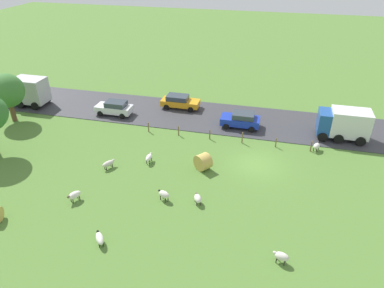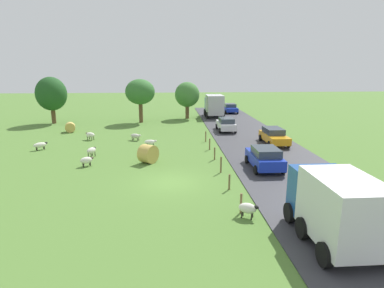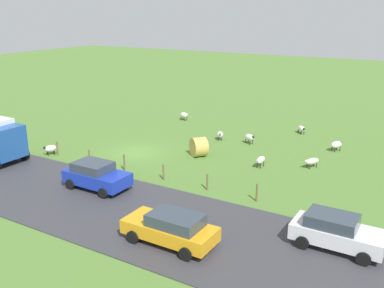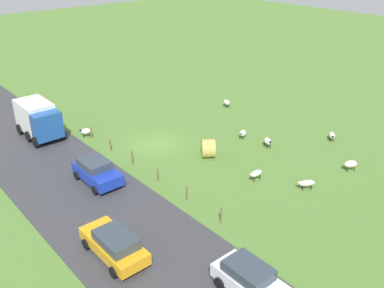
{
  "view_description": "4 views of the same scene",
  "coord_description": "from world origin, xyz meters",
  "views": [
    {
      "loc": [
        -27.14,
        -0.6,
        17.66
      ],
      "look_at": [
        0.19,
        6.12,
        1.21
      ],
      "focal_mm": 32.73,
      "sensor_mm": 36.0,
      "label": 1
    },
    {
      "loc": [
        0.01,
        -19.76,
        7.42
      ],
      "look_at": [
        1.85,
        6.77,
        0.98
      ],
      "focal_mm": 29.27,
      "sensor_mm": 36.0,
      "label": 2
    },
    {
      "loc": [
        25.72,
        20.54,
        10.75
      ],
      "look_at": [
        -1.05,
        4.48,
        1.15
      ],
      "focal_mm": 40.8,
      "sensor_mm": 36.0,
      "label": 3
    },
    {
      "loc": [
        19.13,
        26.96,
        15.97
      ],
      "look_at": [
        -0.63,
        3.99,
        1.28
      ],
      "focal_mm": 39.61,
      "sensor_mm": 36.0,
      "label": 4
    }
  ],
  "objects": [
    {
      "name": "sheep_2",
      "position": [
        3.85,
        -5.36,
        0.52
      ],
      "size": [
        1.07,
        0.87,
        0.79
      ],
      "color": "silver",
      "rests_on": "ground_plane"
    },
    {
      "name": "sheep_5",
      "position": [
        -12.16,
        9.43,
        0.47
      ],
      "size": [
        1.22,
        1.1,
        0.71
      ],
      "color": "silver",
      "rests_on": "ground_plane"
    },
    {
      "name": "ground_plane",
      "position": [
        0.0,
        0.0,
        0.0
      ],
      "size": [
        160.0,
        160.0,
        0.0
      ],
      "primitive_type": "plane",
      "color": "#517A33"
    },
    {
      "name": "fence_post_1",
      "position": [
        3.62,
        -1.52,
        0.5
      ],
      "size": [
        0.12,
        0.12,
        1.01
      ],
      "primitive_type": "cylinder",
      "color": "brown",
      "rests_on": "ground_plane"
    },
    {
      "name": "car_1",
      "position": [
        7.02,
        2.35,
        0.92
      ],
      "size": [
        2.2,
        4.15,
        1.66
      ],
      "color": "#1933B2",
      "rests_on": "road_strip"
    },
    {
      "name": "fence_post_2",
      "position": [
        3.62,
        1.78,
        0.6
      ],
      "size": [
        0.12,
        0.12,
        1.2
      ],
      "primitive_type": "cylinder",
      "color": "brown",
      "rests_on": "ground_plane"
    },
    {
      "name": "hay_bale_0",
      "position": [
        -1.83,
        4.63,
        0.74
      ],
      "size": [
        1.75,
        1.82,
        1.48
      ],
      "primitive_type": "cylinder",
      "rotation": [
        1.57,
        0.0,
        0.91
      ],
      "color": "tan",
      "rests_on": "ground_plane"
    },
    {
      "name": "sheep_7",
      "position": [
        -8.53,
        13.39,
        0.54
      ],
      "size": [
        1.19,
        0.98,
        0.82
      ],
      "color": "silver",
      "rests_on": "ground_plane"
    },
    {
      "name": "car_0",
      "position": [
        10.29,
        10.13,
        0.88
      ],
      "size": [
        2.09,
        4.57,
        1.56
      ],
      "color": "orange",
      "rests_on": "road_strip"
    },
    {
      "name": "fence_post_5",
      "position": [
        3.62,
        11.7,
        0.55
      ],
      "size": [
        0.12,
        0.12,
        1.1
      ],
      "primitive_type": "cylinder",
      "color": "brown",
      "rests_on": "ground_plane"
    },
    {
      "name": "sheep_6",
      "position": [
        -10.92,
        -2.37,
        0.54
      ],
      "size": [
        0.72,
        1.08,
        0.82
      ],
      "color": "silver",
      "rests_on": "ground_plane"
    },
    {
      "name": "fence_post_3",
      "position": [
        3.62,
        5.09,
        0.54
      ],
      "size": [
        0.12,
        0.12,
        1.07
      ],
      "primitive_type": "cylinder",
      "color": "brown",
      "rests_on": "ground_plane"
    },
    {
      "name": "sheep_1",
      "position": [
        -6.8,
        6.66,
        0.57
      ],
      "size": [
        0.88,
        1.13,
        0.84
      ],
      "color": "silver",
      "rests_on": "ground_plane"
    },
    {
      "name": "road_strip",
      "position": [
        8.68,
        0.0,
        0.03
      ],
      "size": [
        8.0,
        80.0,
        0.06
      ],
      "primitive_type": "cube",
      "color": "#38383D",
      "rests_on": "ground_plane"
    },
    {
      "name": "sheep_3",
      "position": [
        -3.71,
        12.83,
        0.48
      ],
      "size": [
        1.29,
        0.99,
        0.72
      ],
      "color": "beige",
      "rests_on": "ground_plane"
    },
    {
      "name": "sheep_4",
      "position": [
        -6.55,
        4.01,
        0.49
      ],
      "size": [
        1.08,
        0.89,
        0.75
      ],
      "color": "silver",
      "rests_on": "ground_plane"
    },
    {
      "name": "car_2",
      "position": [
        6.66,
        16.94,
        0.9
      ],
      "size": [
        2.04,
        4.18,
        1.62
      ],
      "color": "silver",
      "rests_on": "road_strip"
    },
    {
      "name": "sheep_0",
      "position": [
        -1.97,
        9.63,
        0.53
      ],
      "size": [
        1.19,
        0.47,
        0.77
      ],
      "color": "white",
      "rests_on": "ground_plane"
    },
    {
      "name": "fence_post_0",
      "position": [
        3.62,
        -4.83,
        0.55
      ],
      "size": [
        0.12,
        0.12,
        1.1
      ],
      "primitive_type": "cylinder",
      "color": "brown",
      "rests_on": "ground_plane"
    },
    {
      "name": "fence_post_4",
      "position": [
        3.62,
        8.4,
        0.54
      ],
      "size": [
        0.12,
        0.12,
        1.07
      ],
      "primitive_type": "cylinder",
      "color": "brown",
      "rests_on": "ground_plane"
    }
  ]
}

